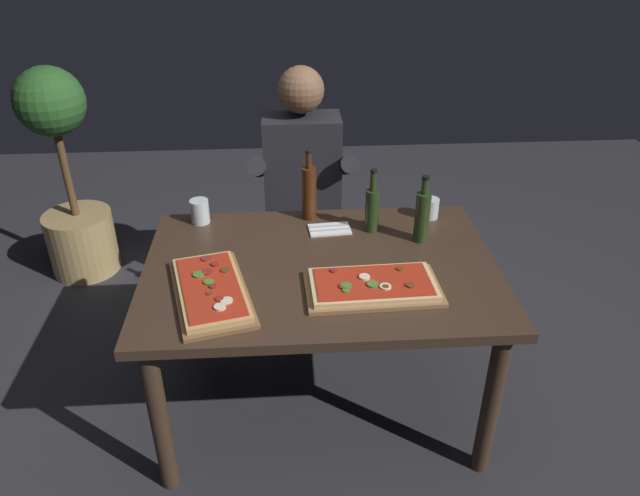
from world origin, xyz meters
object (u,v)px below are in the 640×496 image
pizza_rectangular_left (211,290)px  oil_bottle_amber (372,208)px  potted_plant_corner (68,181)px  wine_bottle_dark (309,192)px  diner_chair (303,221)px  tumbler_far_side (430,209)px  vinegar_bottle_green (422,215)px  dining_table (321,285)px  seated_diner (303,187)px  pizza_rectangular_front (373,286)px  tumbler_near_camera (200,211)px

pizza_rectangular_left → oil_bottle_amber: bearing=34.6°
potted_plant_corner → wine_bottle_dark: bearing=-31.4°
diner_chair → tumbler_far_side: bearing=-40.4°
oil_bottle_amber → vinegar_bottle_green: vinegar_bottle_green is taller
oil_bottle_amber → potted_plant_corner: bearing=149.3°
dining_table → seated_diner: bearing=93.3°
potted_plant_corner → vinegar_bottle_green: bearing=-30.4°
dining_table → pizza_rectangular_left: 0.46m
potted_plant_corner → pizza_rectangular_front: bearing=-42.4°
vinegar_bottle_green → tumbler_near_camera: bearing=166.7°
pizza_rectangular_front → oil_bottle_amber: oil_bottle_amber is taller
diner_chair → potted_plant_corner: size_ratio=0.70×
dining_table → wine_bottle_dark: wine_bottle_dark is taller
seated_diner → potted_plant_corner: seated_diner is taller
oil_bottle_amber → tumbler_far_side: oil_bottle_amber is taller
dining_table → oil_bottle_amber: (0.24, 0.27, 0.20)m
wine_bottle_dark → potted_plant_corner: size_ratio=0.26×
seated_diner → dining_table: bearing=-86.7°
diner_chair → seated_diner: 0.28m
vinegar_bottle_green → seated_diner: seated_diner is taller
pizza_rectangular_front → tumbler_far_side: (0.34, 0.56, 0.02)m
pizza_rectangular_left → wine_bottle_dark: bearing=56.3°
wine_bottle_dark → tumbler_near_camera: (-0.49, -0.01, -0.08)m
diner_chair → seated_diner: size_ratio=0.65×
potted_plant_corner → tumbler_near_camera: bearing=-44.1°
dining_table → seated_diner: size_ratio=1.05×
pizza_rectangular_front → pizza_rectangular_left: same height
dining_table → tumbler_far_side: tumbler_far_side is taller
pizza_rectangular_front → oil_bottle_amber: size_ratio=1.78×
oil_bottle_amber → tumbler_near_camera: 0.76m
pizza_rectangular_left → seated_diner: size_ratio=0.42×
tumbler_near_camera → potted_plant_corner: 1.21m
seated_diner → pizza_rectangular_front: bearing=-76.5°
tumbler_near_camera → tumbler_far_side: tumbler_near_camera is taller
diner_chair → pizza_rectangular_left: bearing=-109.9°
vinegar_bottle_green → potted_plant_corner: bearing=149.6°
pizza_rectangular_front → tumbler_near_camera: (-0.69, 0.58, 0.03)m
oil_bottle_amber → tumbler_near_camera: oil_bottle_amber is taller
dining_table → diner_chair: 0.87m
dining_table → pizza_rectangular_front: 0.28m
pizza_rectangular_front → pizza_rectangular_left: size_ratio=0.92×
pizza_rectangular_front → diner_chair: 1.10m
pizza_rectangular_front → seated_diner: bearing=103.5°
oil_bottle_amber → vinegar_bottle_green: size_ratio=0.97×
dining_table → tumbler_near_camera: (-0.51, 0.40, 0.15)m
vinegar_bottle_green → tumbler_far_side: (0.09, 0.20, -0.08)m
pizza_rectangular_front → wine_bottle_dark: (-0.21, 0.59, 0.11)m
oil_bottle_amber → seated_diner: seated_diner is taller
tumbler_near_camera → seated_diner: bearing=35.8°
dining_table → tumbler_near_camera: size_ratio=12.99×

